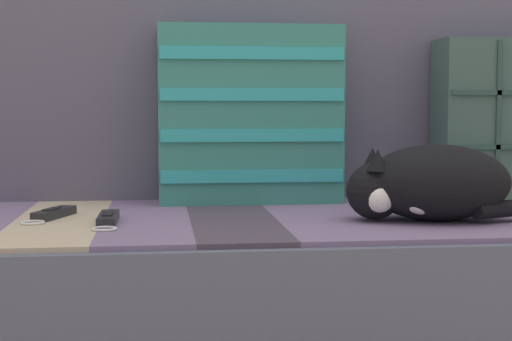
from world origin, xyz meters
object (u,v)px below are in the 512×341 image
Objects in this scene: game_remote_near at (108,219)px; game_remote_far at (52,214)px; couch at (309,293)px; throw_pillow_quilted at (511,119)px; sleeping_cat at (427,184)px; throw_pillow_striped at (250,115)px.

game_remote_far is (-0.12, 0.09, -0.00)m from game_remote_near.
couch is 0.59m from game_remote_far.
throw_pillow_quilted is (0.56, 0.20, 0.38)m from couch.
sleeping_cat is at bearing -9.97° from game_remote_far.
couch is at bearing 2.67° from game_remote_far.
sleeping_cat is 1.94× the size of game_remote_near.
throw_pillow_striped reaches higher than throw_pillow_quilted.
couch is 0.46m from throw_pillow_striped.
throw_pillow_quilted is 0.67m from throw_pillow_striped.
throw_pillow_quilted reaches higher than couch.
game_remote_near reaches higher than couch.
couch is at bearing 142.82° from sleeping_cat.
game_remote_near is 1.02× the size of game_remote_far.
throw_pillow_striped is 0.50m from sleeping_cat.
throw_pillow_striped is 2.30× the size of game_remote_near.
throw_pillow_quilted is 2.09× the size of game_remote_near.
throw_pillow_striped is at bearing 131.81° from sleeping_cat.
sleeping_cat is 0.65m from game_remote_near.
throw_pillow_quilted is 0.51m from sleeping_cat.
game_remote_near is at bearing 176.16° from sleeping_cat.
throw_pillow_striped is at bearing 119.00° from couch.
game_remote_far is (-1.11, -0.23, -0.19)m from throw_pillow_quilted.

